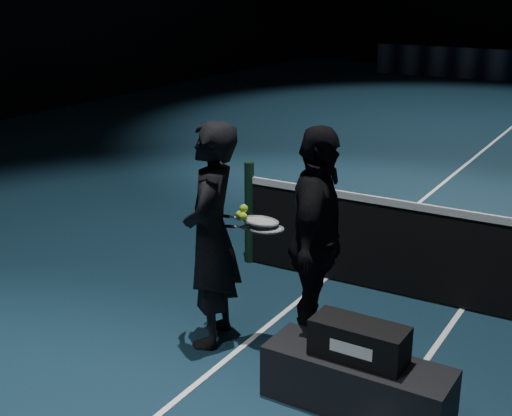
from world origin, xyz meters
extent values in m
cylinder|color=black|center=(-6.40, 0.00, 0.55)|extent=(0.10, 0.10, 1.10)
cube|color=black|center=(-4.34, -1.95, 0.20)|extent=(1.34, 0.47, 0.40)
cube|color=black|center=(-4.34, -1.95, 0.53)|extent=(0.67, 0.30, 0.27)
cube|color=white|center=(-4.34, -2.10, 0.53)|extent=(0.31, 0.01, 0.09)
imported|color=black|center=(-5.77, -1.63, 0.93)|extent=(0.63, 0.78, 1.87)
imported|color=black|center=(-4.97, -1.34, 0.93)|extent=(0.76, 1.18, 1.87)
camera|label=1|loc=(-2.72, -6.08, 2.93)|focal=50.00mm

